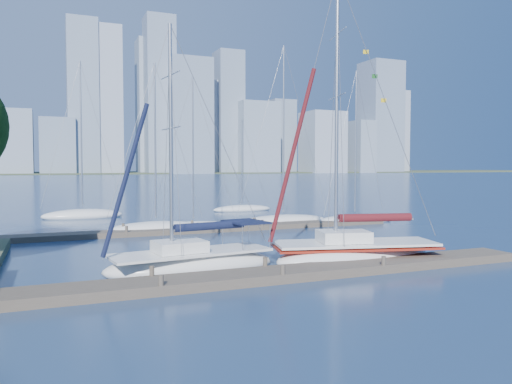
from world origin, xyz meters
name	(u,v)px	position (x,y,z in m)	size (l,w,h in m)	color
ground	(274,279)	(0.00, 0.00, 0.00)	(700.00, 700.00, 0.00)	#172E4A
near_dock	(274,275)	(0.00, 0.00, 0.20)	(26.00, 2.00, 0.40)	#4A4236
far_dock	(208,229)	(2.00, 16.00, 0.18)	(30.00, 1.80, 0.36)	#4A4236
far_shore	(64,174)	(0.00, 320.00, 0.00)	(800.00, 100.00, 1.50)	#38472D
sailboat_navy	(191,252)	(-2.82, 2.92, 0.91)	(8.18, 3.56, 11.62)	white
sailboat_maroon	(355,239)	(5.36, 1.94, 1.15)	(9.10, 4.83, 14.78)	white
bg_boat_1	(156,228)	(-1.61, 17.18, 0.27)	(7.22, 2.67, 12.60)	white
bg_boat_2	(194,227)	(1.25, 17.31, 0.23)	(6.70, 3.89, 11.73)	white
bg_boat_3	(283,220)	(9.26, 18.32, 0.28)	(8.13, 2.83, 15.09)	white
bg_boat_5	(355,220)	(15.15, 16.57, 0.26)	(7.68, 3.92, 13.13)	white
bg_boat_6	(83,215)	(-5.97, 29.63, 0.30)	(7.42, 3.08, 14.81)	white
bg_boat_7	(242,209)	(10.34, 30.80, 0.21)	(6.74, 3.15, 10.04)	white
skyline	(101,114)	(19.92, 290.53, 35.65)	(503.30, 51.31, 122.54)	gray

